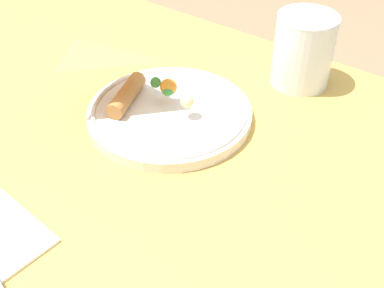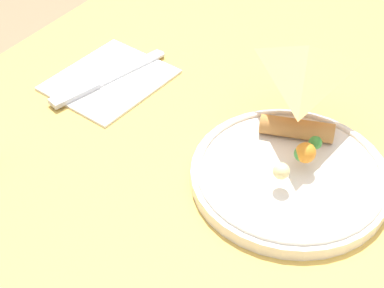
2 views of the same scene
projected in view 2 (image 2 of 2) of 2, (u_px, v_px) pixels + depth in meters
dining_table at (253, 167)px, 0.86m from camera, size 1.10×0.76×0.76m
plate_pizza at (290, 171)px, 0.67m from camera, size 0.23×0.23×0.05m
napkin_folded at (110, 80)px, 0.83m from camera, size 0.17×0.15×0.00m
butter_knife at (104, 80)px, 0.82m from camera, size 0.19×0.07×0.01m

